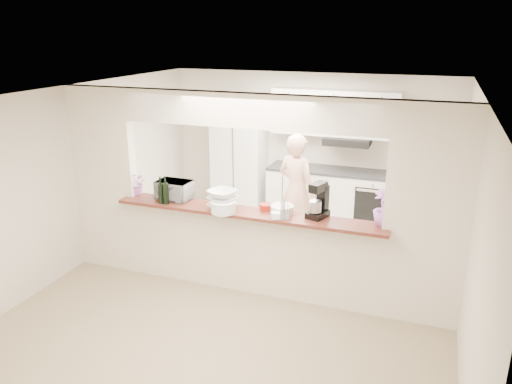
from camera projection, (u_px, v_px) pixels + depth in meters
The scene contains 19 objects.
floor at pixel (249, 289), 6.41m from camera, with size 6.00×6.00×0.00m, color tan.
tile_overlay at pixel (284, 243), 7.79m from camera, with size 5.00×2.90×0.01m, color silver.
partition at pixel (248, 179), 5.95m from camera, with size 5.00×0.15×2.50m.
bar_counter at pixel (248, 249), 6.23m from camera, with size 3.40×0.38×1.09m.
kitchen_cabinets at pixel (295, 164), 8.60m from camera, with size 3.15×0.62×2.25m.
refrigerator at pixel (430, 185), 7.84m from camera, with size 0.75×0.70×1.70m, color #A5A5AA.
flower_left at pixel (137, 183), 6.59m from camera, with size 0.29×0.25×0.32m, color #EB7CD7.
wine_bottle_a at pixel (161, 193), 6.26m from camera, with size 0.07×0.07×0.35m.
wine_bottle_b at pixel (166, 193), 6.23m from camera, with size 0.07×0.07×0.36m.
toaster_oven at pixel (174, 190), 6.42m from camera, with size 0.44×0.30×0.24m, color #A1A1A5.
serving_bowls at pixel (222, 200), 6.04m from camera, with size 0.33×0.33×0.24m, color white.
plate_stack_a at pixel (223, 207), 5.96m from camera, with size 0.31×0.31×0.14m.
plate_stack_b at pixel (282, 209), 5.95m from camera, with size 0.28×0.28×0.10m.
red_bowl at pixel (266, 207), 6.07m from camera, with size 0.16×0.16×0.07m, color maroon.
tan_bowl at pixel (282, 209), 6.00m from camera, with size 0.16×0.16×0.07m, color tan.
utensil_caddy at pixel (280, 211), 5.76m from camera, with size 0.27×0.21×0.22m.
stand_mixer at pixel (319, 202), 5.79m from camera, with size 0.26×0.32×0.42m.
flower_right at pixel (384, 208), 5.52m from camera, with size 0.24×0.24×0.43m, color #C970D0.
person at pixel (296, 191), 7.49m from camera, with size 0.63×0.42×1.74m, color #D6A28B.
Camera 1 is at (2.05, -5.32, 3.19)m, focal length 35.00 mm.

